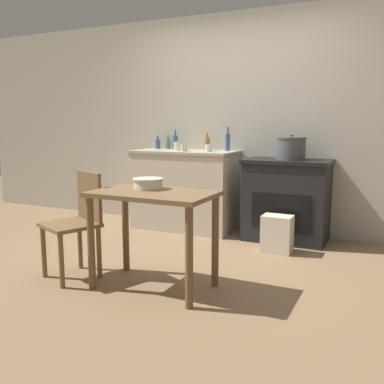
# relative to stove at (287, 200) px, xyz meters

# --- Properties ---
(ground_plane) EXTENTS (14.00, 14.00, 0.00)m
(ground_plane) POSITION_rel_stove_xyz_m (-0.71, -1.28, -0.45)
(ground_plane) COLOR #896B4C
(wall_back) EXTENTS (8.00, 0.07, 2.55)m
(wall_back) POSITION_rel_stove_xyz_m (-0.71, 0.31, 0.83)
(wall_back) COLOR #B2AD9E
(wall_back) RESTS_ON ground_plane
(counter_cabinet) EXTENTS (1.25, 0.60, 0.95)m
(counter_cabinet) POSITION_rel_stove_xyz_m (-1.24, -0.01, 0.03)
(counter_cabinet) COLOR beige
(counter_cabinet) RESTS_ON ground_plane
(stove) EXTENTS (0.91, 0.58, 0.89)m
(stove) POSITION_rel_stove_xyz_m (0.00, 0.00, 0.00)
(stove) COLOR black
(stove) RESTS_ON ground_plane
(work_table) EXTENTS (0.93, 0.56, 0.76)m
(work_table) POSITION_rel_stove_xyz_m (-0.60, -1.82, 0.17)
(work_table) COLOR brown
(work_table) RESTS_ON ground_plane
(chair) EXTENTS (0.52, 0.52, 0.87)m
(chair) POSITION_rel_stove_xyz_m (-1.31, -1.87, 0.03)
(chair) COLOR brown
(chair) RESTS_ON ground_plane
(flour_sack) EXTENTS (0.29, 0.21, 0.37)m
(flour_sack) POSITION_rel_stove_xyz_m (0.03, -0.50, -0.26)
(flour_sack) COLOR beige
(flour_sack) RESTS_ON ground_plane
(stock_pot) EXTENTS (0.32, 0.32, 0.26)m
(stock_pot) POSITION_rel_stove_xyz_m (0.03, -0.02, 0.56)
(stock_pot) COLOR #4C4C51
(stock_pot) RESTS_ON stove
(mixing_bowl_large) EXTENTS (0.24, 0.24, 0.09)m
(mixing_bowl_large) POSITION_rel_stove_xyz_m (-0.71, -1.72, 0.36)
(mixing_bowl_large) COLOR silver
(mixing_bowl_large) RESTS_ON work_table
(bottle_far_left) EXTENTS (0.06, 0.06, 0.17)m
(bottle_far_left) POSITION_rel_stove_xyz_m (-1.59, 0.21, 0.57)
(bottle_far_left) COLOR #517F5B
(bottle_far_left) RESTS_ON counter_cabinet
(bottle_left) EXTENTS (0.06, 0.06, 0.16)m
(bottle_left) POSITION_rel_stove_xyz_m (-1.72, 0.18, 0.57)
(bottle_left) COLOR #3D5675
(bottle_left) RESTS_ON counter_cabinet
(bottle_mid_left) EXTENTS (0.07, 0.07, 0.21)m
(bottle_mid_left) POSITION_rel_stove_xyz_m (-1.02, 0.16, 0.59)
(bottle_mid_left) COLOR olive
(bottle_mid_left) RESTS_ON counter_cabinet
(bottle_center_left) EXTENTS (0.06, 0.06, 0.24)m
(bottle_center_left) POSITION_rel_stove_xyz_m (-1.45, 0.15, 0.60)
(bottle_center_left) COLOR #3D5675
(bottle_center_left) RESTS_ON counter_cabinet
(bottle_center) EXTENTS (0.06, 0.06, 0.28)m
(bottle_center) POSITION_rel_stove_xyz_m (-0.76, 0.16, 0.61)
(bottle_center) COLOR #3D5675
(bottle_center) RESTS_ON counter_cabinet
(cup_center_right) EXTENTS (0.07, 0.07, 0.10)m
(cup_center_right) POSITION_rel_stove_xyz_m (-1.31, -0.07, 0.56)
(cup_center_right) COLOR silver
(cup_center_right) RESTS_ON counter_cabinet
(cup_mid_right) EXTENTS (0.08, 0.08, 0.08)m
(cup_mid_right) POSITION_rel_stove_xyz_m (-0.90, -0.09, 0.55)
(cup_mid_right) COLOR silver
(cup_mid_right) RESTS_ON counter_cabinet
(cup_right) EXTENTS (0.08, 0.08, 0.08)m
(cup_right) POSITION_rel_stove_xyz_m (-1.17, -0.17, 0.55)
(cup_right) COLOR beige
(cup_right) RESTS_ON counter_cabinet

